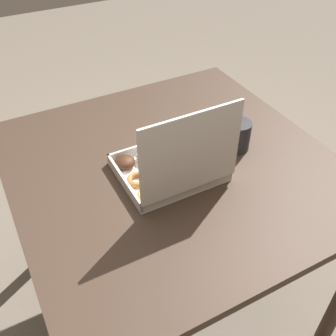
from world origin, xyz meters
The scene contains 4 objects.
ground_plane centered at (0.00, 0.00, 0.00)m, with size 8.00×8.00×0.00m, color #6B6054.
dining_table centered at (0.00, 0.00, 0.67)m, with size 1.01×1.02×0.77m.
donut_box centered at (0.03, 0.06, 0.82)m, with size 0.31×0.26×0.29m.
coffee_mug centered at (-0.23, 0.03, 0.82)m, with size 0.09×0.09×0.10m.
Camera 1 is at (0.47, 0.85, 1.58)m, focal length 42.00 mm.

